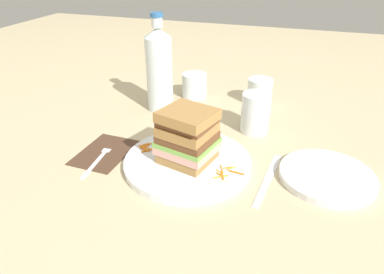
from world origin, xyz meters
TOP-DOWN VIEW (x-y plane):
  - ground_plane at (0.00, 0.00)m, footprint 3.00×3.00m
  - main_plate at (-0.01, -0.02)m, footprint 0.28×0.28m
  - sandwich at (-0.01, -0.02)m, footprint 0.13×0.13m
  - carrot_shred_0 at (-0.12, -0.01)m, footprint 0.02×0.02m
  - carrot_shred_1 at (-0.12, -0.00)m, footprint 0.03×0.02m
  - carrot_shred_2 at (-0.12, -0.01)m, footprint 0.02×0.01m
  - carrot_shred_3 at (-0.13, 0.01)m, footprint 0.02×0.01m
  - carrot_shred_4 at (-0.12, 0.01)m, footprint 0.01×0.02m
  - carrot_shred_5 at (-0.12, 0.01)m, footprint 0.02×0.02m
  - carrot_shred_6 at (-0.09, 0.01)m, footprint 0.03×0.01m
  - carrot_shred_7 at (-0.13, -0.00)m, footprint 0.02×0.00m
  - carrot_shred_8 at (-0.11, -0.01)m, footprint 0.02×0.02m
  - carrot_shred_9 at (0.08, -0.02)m, footprint 0.02×0.01m
  - carrot_shred_10 at (0.07, -0.06)m, footprint 0.03×0.02m
  - carrot_shred_11 at (0.08, -0.06)m, footprint 0.01×0.03m
  - carrot_shred_12 at (0.07, -0.05)m, footprint 0.02×0.01m
  - carrot_shred_13 at (0.07, -0.04)m, footprint 0.02×0.01m
  - carrot_shred_14 at (0.10, -0.04)m, footprint 0.03×0.01m
  - carrot_shred_15 at (0.09, -0.02)m, footprint 0.02×0.02m
  - carrot_shred_16 at (0.07, -0.03)m, footprint 0.02×0.03m
  - napkin_dark at (-0.21, -0.03)m, footprint 0.11×0.15m
  - fork at (-0.21, -0.05)m, footprint 0.03×0.17m
  - knife at (0.16, -0.02)m, footprint 0.04×0.20m
  - juice_glass at (0.10, 0.19)m, footprint 0.07×0.07m
  - water_bottle at (-0.19, 0.24)m, footprint 0.07×0.07m
  - empty_tumbler_0 at (-0.12, 0.36)m, footprint 0.08×0.08m
  - empty_tumbler_1 at (0.08, 0.38)m, footprint 0.07×0.07m
  - side_plate at (0.28, 0.03)m, footprint 0.19×0.19m

SIDE VIEW (x-z plane):
  - ground_plane at x=0.00m, z-range 0.00..0.00m
  - napkin_dark at x=-0.21m, z-range 0.00..0.00m
  - knife at x=0.16m, z-range 0.00..0.00m
  - fork at x=-0.21m, z-range 0.00..0.01m
  - side_plate at x=0.28m, z-range 0.00..0.01m
  - main_plate at x=-0.01m, z-range 0.00..0.02m
  - carrot_shred_13 at x=0.07m, z-range 0.02..0.02m
  - carrot_shred_5 at x=-0.12m, z-range 0.02..0.02m
  - carrot_shred_9 at x=0.08m, z-range 0.02..0.02m
  - carrot_shred_16 at x=0.07m, z-range 0.02..0.02m
  - carrot_shred_1 at x=-0.12m, z-range 0.02..0.02m
  - carrot_shred_4 at x=-0.12m, z-range 0.02..0.02m
  - carrot_shred_3 at x=-0.13m, z-range 0.02..0.02m
  - carrot_shred_15 at x=0.09m, z-range 0.02..0.02m
  - carrot_shred_7 at x=-0.13m, z-range 0.02..0.02m
  - carrot_shred_0 at x=-0.12m, z-range 0.02..0.02m
  - carrot_shred_10 at x=0.07m, z-range 0.02..0.02m
  - carrot_shred_12 at x=0.07m, z-range 0.02..0.02m
  - carrot_shred_14 at x=0.10m, z-range 0.02..0.02m
  - carrot_shred_2 at x=-0.12m, z-range 0.02..0.02m
  - carrot_shred_11 at x=0.08m, z-range 0.02..0.02m
  - carrot_shred_8 at x=-0.11m, z-range 0.02..0.02m
  - carrot_shred_6 at x=-0.09m, z-range 0.02..0.02m
  - empty_tumbler_0 at x=-0.12m, z-range 0.00..0.08m
  - empty_tumbler_1 at x=0.08m, z-range 0.00..0.08m
  - juice_glass at x=0.10m, z-range 0.00..0.10m
  - sandwich at x=-0.01m, z-range 0.01..0.14m
  - water_bottle at x=-0.19m, z-range -0.01..0.26m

